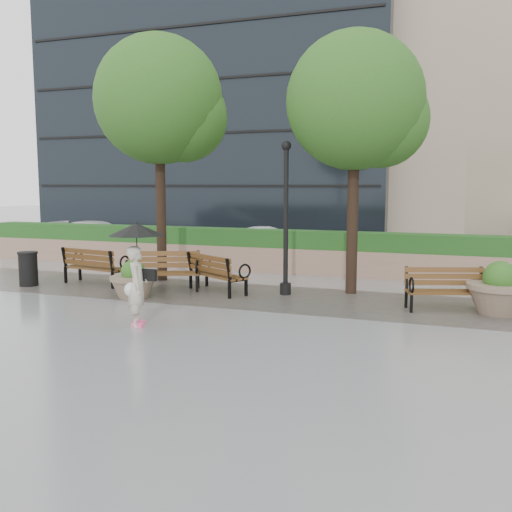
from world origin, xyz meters
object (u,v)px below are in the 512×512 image
(bench_2, at_px, (217,281))
(bench_3, at_px, (446,298))
(trash_bin, at_px, (28,270))
(pedestrian, at_px, (137,264))
(car_right, at_px, (268,244))
(bench_1, at_px, (163,279))
(lamppost, at_px, (286,229))
(planter_left, at_px, (133,283))
(bench_0, at_px, (95,274))
(planter_right, at_px, (499,294))
(car_left, at_px, (99,236))

(bench_2, bearing_deg, bench_3, -151.26)
(trash_bin, height_order, pedestrian, pedestrian)
(car_right, distance_m, pedestrian, 10.38)
(pedestrian, bearing_deg, bench_1, -1.80)
(lamppost, bearing_deg, planter_left, -153.46)
(bench_0, xyz_separation_m, planter_right, (10.41, -0.09, 0.15))
(bench_2, height_order, lamppost, lamppost)
(trash_bin, height_order, car_right, car_right)
(bench_0, height_order, planter_left, bench_0)
(trash_bin, bearing_deg, planter_right, 3.44)
(bench_1, height_order, car_left, car_left)
(planter_right, xyz_separation_m, trash_bin, (-12.01, -0.72, -0.00))
(car_right, relative_size, pedestrian, 1.78)
(bench_0, relative_size, car_left, 0.47)
(bench_1, distance_m, bench_3, 7.10)
(lamppost, height_order, pedestrian, lamppost)
(bench_1, xyz_separation_m, bench_3, (7.10, 0.01, -0.02))
(car_right, bearing_deg, planter_right, -134.59)
(planter_right, bearing_deg, trash_bin, -176.56)
(planter_left, xyz_separation_m, trash_bin, (-3.64, 0.48, 0.08))
(trash_bin, relative_size, car_right, 0.25)
(bench_0, xyz_separation_m, pedestrian, (3.62, -3.62, 0.93))
(planter_right, xyz_separation_m, car_right, (-7.61, 6.80, 0.14))
(lamppost, bearing_deg, bench_0, -175.79)
(planter_left, relative_size, lamppost, 0.29)
(planter_left, distance_m, trash_bin, 3.67)
(bench_0, xyz_separation_m, planter_left, (2.04, -1.29, 0.07))
(bench_0, height_order, car_left, car_left)
(lamppost, bearing_deg, car_right, 112.66)
(bench_1, height_order, bench_2, bench_1)
(pedestrian, bearing_deg, trash_bin, 38.20)
(bench_2, height_order, pedestrian, pedestrian)
(car_left, xyz_separation_m, car_right, (7.63, -0.30, -0.02))
(planter_right, relative_size, trash_bin, 1.53)
(planter_right, xyz_separation_m, pedestrian, (-6.79, -3.53, 0.78))
(bench_3, bearing_deg, trash_bin, 165.22)
(planter_left, bearing_deg, planter_right, 8.20)
(car_left, relative_size, car_right, 1.18)
(planter_left, bearing_deg, car_right, 84.57)
(lamppost, xyz_separation_m, pedestrian, (-1.82, -4.02, -0.45))
(bench_3, bearing_deg, car_right, 115.34)
(planter_right, relative_size, lamppost, 0.36)
(planter_right, distance_m, car_left, 16.81)
(bench_3, bearing_deg, planter_right, -16.34)
(trash_bin, relative_size, pedestrian, 0.44)
(bench_2, height_order, car_left, car_left)
(pedestrian, bearing_deg, planter_right, -85.98)
(bench_0, bearing_deg, planter_right, -170.34)
(car_right, xyz_separation_m, pedestrian, (0.81, -10.33, 0.64))
(bench_2, bearing_deg, car_left, -8.12)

